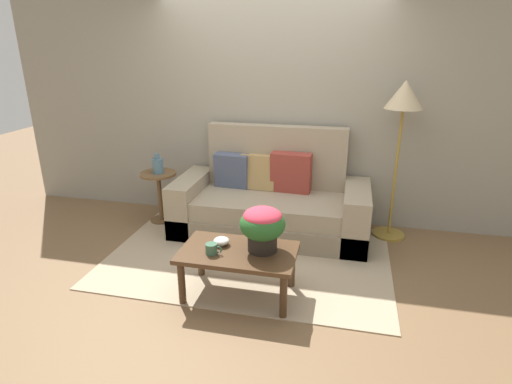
{
  "coord_description": "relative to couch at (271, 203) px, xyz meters",
  "views": [
    {
      "loc": [
        0.89,
        -3.43,
        2.03
      ],
      "look_at": [
        0.09,
        0.1,
        0.71
      ],
      "focal_mm": 29.08,
      "sensor_mm": 36.0,
      "label": 1
    }
  ],
  "objects": [
    {
      "name": "wall_back",
      "position": [
        -0.1,
        0.48,
        1.05
      ],
      "size": [
        6.4,
        0.12,
        2.77
      ],
      "primitive_type": "cube",
      "color": "gray",
      "rests_on": "ground"
    },
    {
      "name": "floor_lamp",
      "position": [
        1.3,
        0.16,
        1.06
      ],
      "size": [
        0.38,
        0.38,
        1.68
      ],
      "color": "olive",
      "rests_on": "ground"
    },
    {
      "name": "snack_bowl",
      "position": [
        -0.18,
        -1.25,
        0.12
      ],
      "size": [
        0.14,
        0.14,
        0.07
      ],
      "color": "silver",
      "rests_on": "coffee_table"
    },
    {
      "name": "table_vase",
      "position": [
        -1.31,
        -0.05,
        0.37
      ],
      "size": [
        0.13,
        0.13,
        0.23
      ],
      "color": "slate",
      "rests_on": "side_table"
    },
    {
      "name": "side_table",
      "position": [
        -1.32,
        -0.03,
        0.08
      ],
      "size": [
        0.41,
        0.41,
        0.61
      ],
      "color": "brown",
      "rests_on": "ground"
    },
    {
      "name": "couch",
      "position": [
        0.0,
        0.0,
        0.0
      ],
      "size": [
        2.11,
        0.91,
        1.15
      ],
      "color": "gray",
      "rests_on": "ground"
    },
    {
      "name": "coffee_table",
      "position": [
        -0.02,
        -1.32,
        0.02
      ],
      "size": [
        0.95,
        0.57,
        0.42
      ],
      "color": "#442D1B",
      "rests_on": "ground"
    },
    {
      "name": "potted_plant",
      "position": [
        0.17,
        -1.27,
        0.31
      ],
      "size": [
        0.37,
        0.37,
        0.37
      ],
      "color": "black",
      "rests_on": "coffee_table"
    },
    {
      "name": "area_rug",
      "position": [
        -0.1,
        -0.66,
        -0.33
      ],
      "size": [
        2.75,
        1.85,
        0.01
      ],
      "primitive_type": "cube",
      "color": "tan",
      "rests_on": "ground"
    },
    {
      "name": "coffee_mug",
      "position": [
        -0.21,
        -1.42,
        0.13
      ],
      "size": [
        0.14,
        0.09,
        0.09
      ],
      "color": "#3D664C",
      "rests_on": "coffee_table"
    },
    {
      "name": "ground_plane",
      "position": [
        -0.1,
        -0.8,
        -0.33
      ],
      "size": [
        14.0,
        14.0,
        0.0
      ],
      "primitive_type": "plane",
      "color": "brown"
    }
  ]
}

